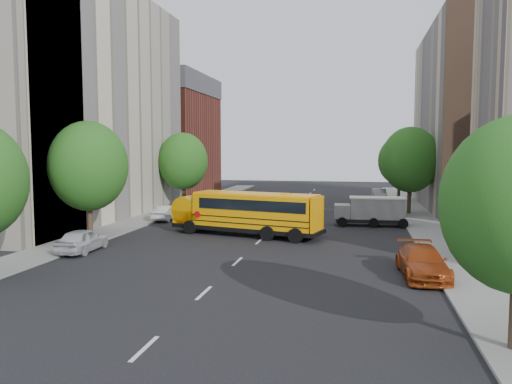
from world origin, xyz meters
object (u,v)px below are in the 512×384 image
(street_tree_2, at_px, (183,161))
(parked_car_5, at_px, (379,195))
(school_bus, at_px, (245,211))
(street_tree_5, at_px, (399,161))
(parked_car_4, at_px, (393,209))
(parked_car_0, at_px, (82,240))
(street_tree_1, at_px, (88,166))
(parked_car_3, at_px, (422,262))
(parked_car_1, at_px, (167,213))
(parked_car_2, at_px, (216,199))
(safari_truck, at_px, (371,211))
(street_tree_4, at_px, (410,160))

(street_tree_2, relative_size, parked_car_5, 1.80)
(school_bus, bearing_deg, street_tree_5, 78.52)
(parked_car_4, bearing_deg, parked_car_0, -132.22)
(street_tree_5, bearing_deg, parked_car_0, -121.72)
(parked_car_0, bearing_deg, street_tree_2, -88.66)
(street_tree_1, distance_m, parked_car_3, 21.50)
(street_tree_2, relative_size, parked_car_1, 1.99)
(parked_car_2, relative_size, parked_car_3, 0.98)
(safari_truck, xyz_separation_m, parked_car_1, (-17.00, -0.32, -0.57))
(parked_car_1, relative_size, parked_car_4, 0.91)
(safari_truck, height_order, parked_car_5, safari_truck)
(parked_car_1, distance_m, parked_car_2, 12.09)
(parked_car_0, xyz_separation_m, parked_car_5, (18.40, 33.39, -0.00))
(street_tree_1, relative_size, parked_car_2, 1.62)
(parked_car_4, bearing_deg, parked_car_1, -160.30)
(street_tree_2, xyz_separation_m, street_tree_5, (22.00, 12.00, -0.12))
(parked_car_0, relative_size, parked_car_2, 0.85)
(street_tree_2, distance_m, parked_car_1, 9.09)
(school_bus, relative_size, parked_car_5, 2.61)
(street_tree_5, relative_size, safari_truck, 1.38)
(street_tree_1, bearing_deg, parked_car_4, 38.11)
(street_tree_5, relative_size, parked_car_0, 1.81)
(street_tree_1, xyz_separation_m, street_tree_5, (22.00, 30.00, -0.25))
(school_bus, bearing_deg, parked_car_5, 82.66)
(parked_car_0, bearing_deg, school_bus, -139.86)
(street_tree_4, bearing_deg, parked_car_1, -158.92)
(safari_truck, distance_m, parked_car_0, 21.85)
(street_tree_5, distance_m, parked_car_3, 35.64)
(street_tree_2, relative_size, street_tree_5, 1.03)
(school_bus, bearing_deg, street_tree_1, -142.22)
(parked_car_3, bearing_deg, parked_car_0, 170.12)
(parked_car_0, distance_m, parked_car_4, 27.14)
(street_tree_2, relative_size, school_bus, 0.69)
(street_tree_1, relative_size, parked_car_3, 1.58)
(street_tree_4, distance_m, parked_car_0, 29.97)
(street_tree_2, bearing_deg, parked_car_4, -5.52)
(school_bus, relative_size, parked_car_1, 2.90)
(street_tree_2, relative_size, parked_car_0, 1.86)
(parked_car_0, relative_size, parked_car_3, 0.83)
(parked_car_2, bearing_deg, parked_car_0, 89.53)
(street_tree_2, xyz_separation_m, safari_truck, (18.40, -7.62, -3.62))
(street_tree_5, bearing_deg, parked_car_3, -92.62)
(parked_car_0, bearing_deg, street_tree_4, -136.42)
(street_tree_5, height_order, parked_car_5, street_tree_5)
(parked_car_0, distance_m, parked_car_5, 38.13)
(street_tree_5, distance_m, parked_car_1, 28.96)
(parked_car_5, bearing_deg, street_tree_2, -152.24)
(street_tree_1, height_order, street_tree_5, street_tree_1)
(safari_truck, relative_size, parked_car_2, 1.11)
(street_tree_1, relative_size, street_tree_2, 1.03)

